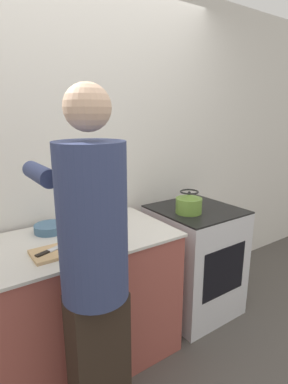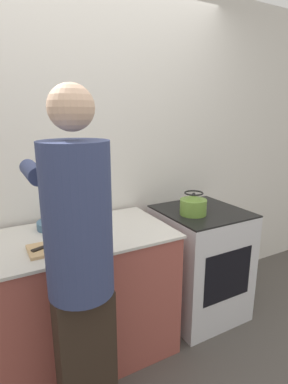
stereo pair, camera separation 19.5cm
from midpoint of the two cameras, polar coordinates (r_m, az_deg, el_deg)
The scene contains 9 objects.
ground_plane at distance 2.24m, azimuth -6.20°, elevation -32.15°, with size 12.00×12.00×0.00m, color #4C4742.
wall_back at distance 2.24m, azimuth -16.16°, elevation 5.55°, with size 8.00×0.05×2.60m.
counter at distance 2.11m, azimuth -20.57°, elevation -20.72°, with size 1.65×0.69×0.89m.
oven at distance 2.59m, azimuth 7.32°, elevation -12.69°, with size 0.63×0.65×0.90m.
person at distance 1.42m, azimuth -13.60°, elevation -13.99°, with size 0.34×0.58×1.75m.
cutting_board at distance 1.77m, azimuth -18.86°, elevation -10.64°, with size 0.30×0.19×0.02m.
knife at distance 1.77m, azimuth -20.36°, elevation -10.40°, with size 0.20×0.10×0.01m.
kettle at distance 2.29m, azimuth 6.14°, elevation -2.26°, with size 0.20×0.20×0.17m.
bowl_mixing at distance 2.08m, azimuth -20.11°, elevation -6.52°, with size 0.20×0.20×0.05m.
Camera 1 is at (-0.78, -1.32, 1.63)m, focal length 28.00 mm.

